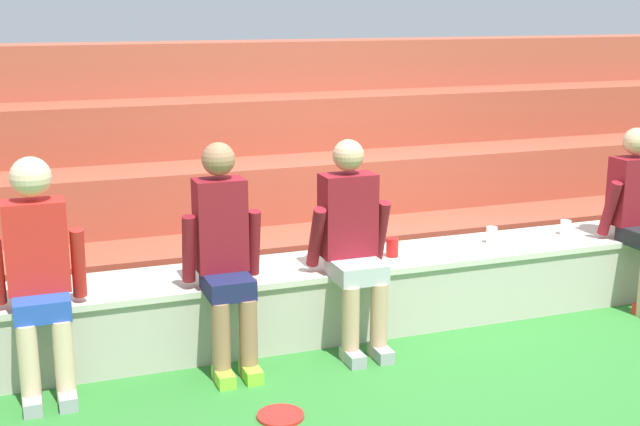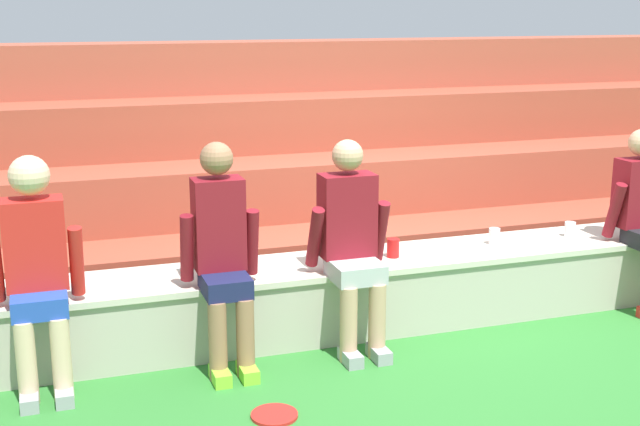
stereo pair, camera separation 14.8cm
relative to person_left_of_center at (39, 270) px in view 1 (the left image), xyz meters
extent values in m
plane|color=#2D752D|center=(2.45, 0.03, -0.74)|extent=(80.00, 80.00, 0.00)
cube|color=#B7AF9E|center=(2.45, 0.32, -0.49)|extent=(8.29, 0.57, 0.49)
cube|color=beige|center=(2.45, 0.32, -0.26)|extent=(8.33, 0.61, 0.04)
cube|color=#9A442F|center=(2.45, 1.18, -0.51)|extent=(12.15, 0.62, 0.46)
cube|color=#9C4531|center=(2.45, 1.80, -0.27)|extent=(12.15, 0.62, 0.92)
cube|color=#9B4430|center=(2.45, 2.41, -0.04)|extent=(12.15, 0.62, 1.39)
cube|color=#A34D38|center=(2.45, 3.03, 0.19)|extent=(12.15, 0.62, 1.85)
cylinder|color=beige|center=(-0.09, -0.17, -0.49)|extent=(0.11, 0.11, 0.49)
cylinder|color=beige|center=(0.09, -0.17, -0.49)|extent=(0.11, 0.11, 0.49)
cube|color=#99999E|center=(-0.09, -0.21, -0.70)|extent=(0.10, 0.22, 0.08)
cube|color=#99999E|center=(0.09, -0.21, -0.70)|extent=(0.10, 0.22, 0.08)
cube|color=#2347B2|center=(0.00, -0.05, -0.19)|extent=(0.31, 0.32, 0.12)
cube|color=red|center=(0.00, 0.07, 0.12)|extent=(0.34, 0.20, 0.52)
sphere|color=beige|center=(0.00, 0.07, 0.52)|extent=(0.23, 0.23, 0.23)
cylinder|color=red|center=(0.22, 0.05, 0.01)|extent=(0.08, 0.15, 0.43)
cylinder|color=#996B4C|center=(0.98, -0.20, -0.49)|extent=(0.11, 0.11, 0.49)
cylinder|color=#996B4C|center=(1.15, -0.20, -0.49)|extent=(0.11, 0.11, 0.49)
cube|color=#8CD833|center=(0.98, -0.24, -0.70)|extent=(0.10, 0.22, 0.08)
cube|color=#8CD833|center=(1.15, -0.24, -0.70)|extent=(0.10, 0.22, 0.08)
cube|color=#191E47|center=(1.06, -0.06, -0.19)|extent=(0.27, 0.35, 0.12)
cube|color=maroon|center=(1.06, 0.09, 0.15)|extent=(0.30, 0.20, 0.57)
sphere|color=#996B4C|center=(1.06, 0.09, 0.55)|extent=(0.20, 0.20, 0.20)
cylinder|color=maroon|center=(0.86, 0.07, 0.02)|extent=(0.08, 0.14, 0.43)
cylinder|color=maroon|center=(1.27, 0.07, 0.02)|extent=(0.08, 0.15, 0.43)
cylinder|color=tan|center=(1.81, -0.20, -0.49)|extent=(0.11, 0.11, 0.49)
cylinder|color=tan|center=(2.00, -0.20, -0.49)|extent=(0.11, 0.11, 0.49)
cube|color=#99999E|center=(1.81, -0.24, -0.70)|extent=(0.10, 0.22, 0.08)
cube|color=#99999E|center=(2.00, -0.24, -0.70)|extent=(0.10, 0.22, 0.08)
cube|color=#B2B2B7|center=(1.90, -0.06, -0.19)|extent=(0.31, 0.34, 0.12)
cube|color=maroon|center=(1.90, 0.10, 0.13)|extent=(0.35, 0.20, 0.54)
sphere|color=tan|center=(1.90, 0.10, 0.52)|extent=(0.20, 0.20, 0.20)
cylinder|color=maroon|center=(1.68, 0.08, 0.01)|extent=(0.08, 0.22, 0.42)
cylinder|color=maroon|center=(2.13, 0.08, 0.01)|extent=(0.08, 0.20, 0.43)
cube|color=maroon|center=(4.18, 0.13, 0.11)|extent=(0.31, 0.20, 0.50)
sphere|color=tan|center=(4.18, 0.13, 0.48)|extent=(0.20, 0.20, 0.20)
cylinder|color=maroon|center=(3.97, 0.11, 0.00)|extent=(0.08, 0.19, 0.43)
cylinder|color=white|center=(3.13, 0.34, -0.18)|extent=(0.08, 0.08, 0.12)
cylinder|color=red|center=(2.31, 0.29, -0.18)|extent=(0.09, 0.09, 0.13)
cylinder|color=white|center=(3.78, 0.35, -0.19)|extent=(0.08, 0.08, 0.11)
cylinder|color=red|center=(1.17, -0.77, -0.73)|extent=(0.26, 0.26, 0.02)
camera|label=1|loc=(-0.07, -4.76, 1.44)|focal=47.30mm
camera|label=2|loc=(0.07, -4.81, 1.44)|focal=47.30mm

